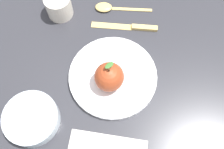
{
  "coord_description": "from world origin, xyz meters",
  "views": [
    {
      "loc": [
        -0.25,
        -0.0,
        0.59
      ],
      "look_at": [
        -0.01,
        0.01,
        0.02
      ],
      "focal_mm": 40.02,
      "sensor_mm": 36.0,
      "label": 1
    }
  ],
  "objects": [
    {
      "name": "spoon",
      "position": [
        0.2,
        0.03,
        0.01
      ],
      "size": [
        0.03,
        0.16,
        0.01
      ],
      "color": "#D8B766",
      "rests_on": "ground_plane"
    },
    {
      "name": "side_bowl",
      "position": [
        -0.13,
        0.19,
        0.02
      ],
      "size": [
        0.13,
        0.13,
        0.04
      ],
      "color": "silver",
      "rests_on": "ground_plane"
    },
    {
      "name": "cup",
      "position": [
        0.18,
        0.17,
        0.04
      ],
      "size": [
        0.07,
        0.07,
        0.06
      ],
      "color": "silver",
      "rests_on": "ground_plane"
    },
    {
      "name": "dinner_plate",
      "position": [
        -0.01,
        0.01,
        0.01
      ],
      "size": [
        0.22,
        0.22,
        0.01
      ],
      "color": "white",
      "rests_on": "ground_plane"
    },
    {
      "name": "knife",
      "position": [
        0.14,
        -0.03,
        0.0
      ],
      "size": [
        0.02,
        0.18,
        0.01
      ],
      "color": "#D8B766",
      "rests_on": "ground_plane"
    },
    {
      "name": "apple",
      "position": [
        -0.03,
        0.02,
        0.05
      ],
      "size": [
        0.07,
        0.07,
        0.08
      ],
      "color": "#9E3D1E",
      "rests_on": "dinner_plate"
    },
    {
      "name": "ground_plane",
      "position": [
        0.0,
        0.0,
        0.0
      ],
      "size": [
        2.4,
        2.4,
        0.0
      ],
      "primitive_type": "plane",
      "color": "#2D2D33"
    }
  ]
}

